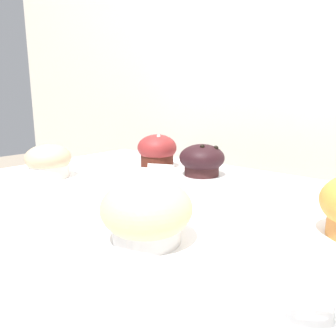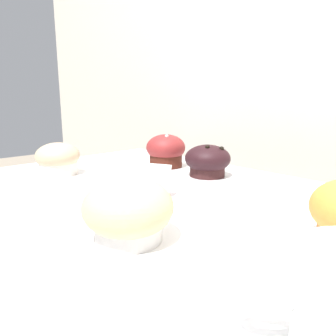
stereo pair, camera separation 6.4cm
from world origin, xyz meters
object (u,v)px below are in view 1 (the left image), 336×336
object	(u,v)px
muffin_front_center	(147,212)
muffin_front_right	(202,160)
muffin_front_left	(49,161)
muffin_back_right	(157,151)

from	to	relation	value
muffin_front_center	muffin_front_right	xyz separation A→B (m)	(-0.16, 0.34, -0.00)
muffin_front_center	muffin_front_left	world-z (taller)	muffin_front_center
muffin_front_center	muffin_front_right	size ratio (longest dim) A/B	1.11
muffin_back_right	muffin_front_right	distance (m)	0.14
muffin_front_center	muffin_front_right	world-z (taller)	muffin_front_center
muffin_back_right	muffin_front_left	size ratio (longest dim) A/B	1.00
muffin_front_left	muffin_back_right	bearing A→B (deg)	65.72
muffin_back_right	muffin_front_right	bearing A→B (deg)	-0.24
muffin_front_center	muffin_front_left	distance (m)	0.42
muffin_back_right	muffin_front_right	size ratio (longest dim) A/B	0.97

